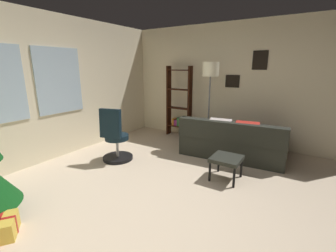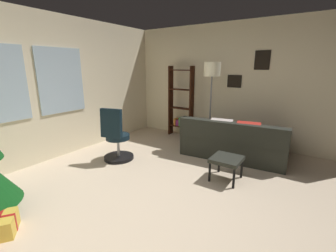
# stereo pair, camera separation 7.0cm
# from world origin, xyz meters

# --- Properties ---
(ground_plane) EXTENTS (5.34, 5.17, 0.10)m
(ground_plane) POSITION_xyz_m (0.00, 0.00, -0.05)
(ground_plane) COLOR beige
(wall_back_with_windows) EXTENTS (5.34, 0.12, 2.66)m
(wall_back_with_windows) POSITION_xyz_m (-0.02, 2.63, 1.33)
(wall_back_with_windows) COLOR beige
(wall_back_with_windows) RESTS_ON ground_plane
(wall_right_with_frames) EXTENTS (0.12, 5.17, 2.66)m
(wall_right_with_frames) POSITION_xyz_m (2.72, -0.00, 1.33)
(wall_right_with_frames) COLOR beige
(wall_right_with_frames) RESTS_ON ground_plane
(couch) EXTENTS (1.59, 1.99, 0.78)m
(couch) POSITION_xyz_m (1.92, -0.37, 0.28)
(couch) COLOR #262822
(couch) RESTS_ON ground_plane
(footstool) EXTENTS (0.45, 0.44, 0.37)m
(footstool) POSITION_xyz_m (0.82, -0.48, 0.32)
(footstool) COLOR #262822
(footstool) RESTS_ON ground_plane
(gift_box_gold) EXTENTS (0.43, 0.43, 0.21)m
(gift_box_gold) POSITION_xyz_m (-1.67, 1.08, 0.10)
(gift_box_gold) COLOR gold
(gift_box_gold) RESTS_ON ground_plane
(office_chair) EXTENTS (0.57, 0.56, 1.01)m
(office_chair) POSITION_xyz_m (0.43, 1.50, 0.39)
(office_chair) COLOR black
(office_chair) RESTS_ON ground_plane
(bookshelf) EXTENTS (0.18, 0.64, 1.74)m
(bookshelf) POSITION_xyz_m (2.45, 1.30, 0.78)
(bookshelf) COLOR black
(bookshelf) RESTS_ON ground_plane
(floor_lamp) EXTENTS (0.34, 0.34, 1.81)m
(floor_lamp) POSITION_xyz_m (2.07, 0.35, 1.52)
(floor_lamp) COLOR slate
(floor_lamp) RESTS_ON ground_plane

